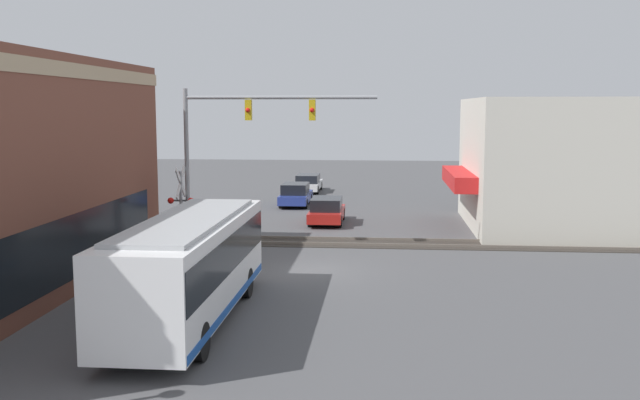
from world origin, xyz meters
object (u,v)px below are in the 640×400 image
at_px(parked_car_blue, 296,195).
at_px(pedestrian_at_crossing, 207,235).
at_px(crossing_signal, 181,201).
at_px(parked_car_red, 327,211).
at_px(city_bus, 190,265).
at_px(parked_car_white, 308,183).

distance_m(parked_car_blue, pedestrian_at_crossing, 16.30).
relative_size(crossing_signal, pedestrian_at_crossing, 2.17).
relative_size(parked_car_red, parked_car_blue, 1.01).
height_order(city_bus, parked_car_white, city_bus).
bearing_deg(pedestrian_at_crossing, parked_car_red, -25.75).
xyz_separation_m(parked_car_red, pedestrian_at_crossing, (-9.21, 4.44, 0.23)).
bearing_deg(city_bus, pedestrian_at_crossing, 11.09).
relative_size(crossing_signal, parked_car_white, 0.78).
distance_m(crossing_signal, parked_car_blue, 15.83).
bearing_deg(parked_car_blue, parked_car_white, 0.00).
bearing_deg(city_bus, parked_car_blue, -0.00).
distance_m(city_bus, parked_car_blue, 25.62).
height_order(crossing_signal, parked_car_white, crossing_signal).
height_order(parked_car_white, pedestrian_at_crossing, pedestrian_at_crossing).
relative_size(city_bus, parked_car_white, 2.07).
bearing_deg(crossing_signal, parked_car_blue, -11.64).
distance_m(crossing_signal, parked_car_white, 23.58).
height_order(parked_car_blue, pedestrian_at_crossing, pedestrian_at_crossing).
relative_size(parked_car_blue, parked_car_white, 0.89).
relative_size(parked_car_blue, pedestrian_at_crossing, 2.49).
height_order(city_bus, pedestrian_at_crossing, city_bus).
bearing_deg(pedestrian_at_crossing, parked_car_blue, -6.50).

